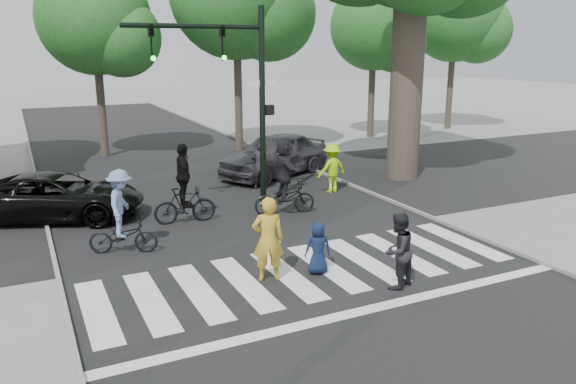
% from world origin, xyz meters
% --- Properties ---
extents(ground, '(120.00, 120.00, 0.00)m').
position_xyz_m(ground, '(0.00, 0.00, 0.00)').
color(ground, gray).
rests_on(ground, ground).
extents(road_stem, '(10.00, 70.00, 0.01)m').
position_xyz_m(road_stem, '(0.00, 5.00, 0.01)').
color(road_stem, black).
rests_on(road_stem, ground).
extents(road_cross, '(70.00, 10.00, 0.01)m').
position_xyz_m(road_cross, '(0.00, 8.00, 0.01)').
color(road_cross, black).
rests_on(road_cross, ground).
extents(curb_left, '(0.10, 70.00, 0.10)m').
position_xyz_m(curb_left, '(-5.05, 5.00, 0.05)').
color(curb_left, gray).
rests_on(curb_left, ground).
extents(curb_right, '(0.10, 70.00, 0.10)m').
position_xyz_m(curb_right, '(5.05, 5.00, 0.05)').
color(curb_right, gray).
rests_on(curb_right, ground).
extents(crosswalk, '(10.00, 3.85, 0.01)m').
position_xyz_m(crosswalk, '(0.00, 0.66, 0.01)').
color(crosswalk, silver).
rests_on(crosswalk, ground).
extents(traffic_signal, '(4.45, 0.29, 6.00)m').
position_xyz_m(traffic_signal, '(0.35, 6.20, 3.90)').
color(traffic_signal, black).
rests_on(traffic_signal, ground).
extents(bg_tree_2, '(5.04, 4.80, 8.40)m').
position_xyz_m(bg_tree_2, '(-1.76, 16.62, 5.78)').
color(bg_tree_2, brown).
rests_on(bg_tree_2, ground).
extents(bg_tree_4, '(4.83, 4.60, 8.15)m').
position_xyz_m(bg_tree_4, '(12.23, 16.12, 5.64)').
color(bg_tree_4, brown).
rests_on(bg_tree_4, ground).
extents(bg_tree_5, '(5.67, 5.40, 9.30)m').
position_xyz_m(bg_tree_5, '(18.27, 16.69, 6.36)').
color(bg_tree_5, brown).
rests_on(bg_tree_5, ground).
extents(pedestrian_woman, '(0.78, 0.63, 1.86)m').
position_xyz_m(pedestrian_woman, '(-0.98, 0.93, 0.93)').
color(pedestrian_woman, gold).
rests_on(pedestrian_woman, ground).
extents(pedestrian_child, '(0.65, 0.51, 1.19)m').
position_xyz_m(pedestrian_child, '(0.16, 0.79, 0.59)').
color(pedestrian_child, '#0F1C3A').
rests_on(pedestrian_child, ground).
extents(pedestrian_adult, '(0.96, 0.86, 1.62)m').
position_xyz_m(pedestrian_adult, '(1.26, -0.58, 0.81)').
color(pedestrian_adult, black).
rests_on(pedestrian_adult, ground).
extents(cyclist_left, '(1.73, 1.21, 2.07)m').
position_xyz_m(cyclist_left, '(-3.47, 3.96, 0.90)').
color(cyclist_left, black).
rests_on(cyclist_left, ground).
extents(cyclist_mid, '(1.79, 1.10, 2.28)m').
position_xyz_m(cyclist_mid, '(-1.47, 5.62, 0.94)').
color(cyclist_mid, black).
rests_on(cyclist_mid, ground).
extents(cyclist_right, '(1.92, 1.78, 2.33)m').
position_xyz_m(cyclist_right, '(1.45, 5.17, 1.04)').
color(cyclist_right, black).
rests_on(cyclist_right, ground).
extents(car_suv, '(5.31, 3.93, 1.34)m').
position_xyz_m(car_suv, '(-4.66, 7.61, 0.67)').
color(car_suv, black).
rests_on(car_suv, ground).
extents(car_grey, '(5.20, 3.77, 1.65)m').
position_xyz_m(car_grey, '(3.31, 9.95, 0.82)').
color(car_grey, '#3C3A40').
rests_on(car_grey, ground).
extents(bystander_hivis, '(1.13, 0.72, 1.67)m').
position_xyz_m(bystander_hivis, '(4.02, 6.82, 0.83)').
color(bystander_hivis, '#A8E80B').
rests_on(bystander_hivis, ground).
extents(bystander_dark, '(0.73, 0.63, 1.70)m').
position_xyz_m(bystander_dark, '(1.96, 8.25, 0.85)').
color(bystander_dark, black).
rests_on(bystander_dark, ground).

